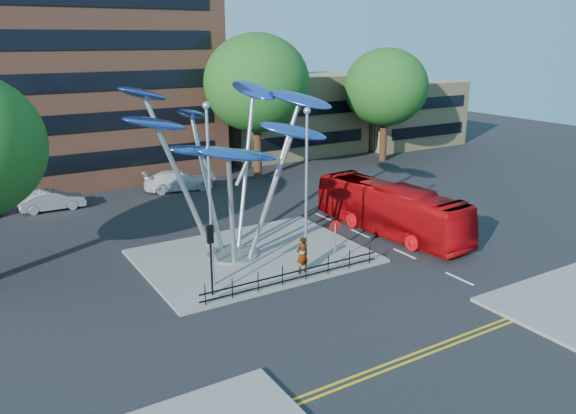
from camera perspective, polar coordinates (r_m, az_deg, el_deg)
ground at (r=27.02m, az=4.41°, el=-8.74°), size 120.00×120.00×0.00m
traffic_island at (r=31.18m, az=-3.56°, el=-4.97°), size 12.00×9.00×0.15m
double_yellow_near at (r=23.02m, az=13.42°, el=-14.02°), size 40.00×0.12×0.01m
double_yellow_far at (r=22.84m, az=13.96°, el=-14.33°), size 40.00×0.12×0.01m
low_building_near at (r=58.74m, az=0.06°, el=9.34°), size 15.00×8.00×8.00m
low_building_far at (r=65.66m, az=11.62°, el=9.35°), size 12.00×8.00×7.00m
tree_right at (r=47.45m, az=-3.20°, el=12.43°), size 8.80×8.80×12.11m
tree_far at (r=55.53m, az=9.91°, el=11.88°), size 8.00×8.00×10.81m
leaf_sculpture at (r=29.49m, az=-6.27°, el=7.42°), size 12.72×9.54×9.51m
street_lamp_left at (r=25.97m, az=-8.00°, el=2.67°), size 0.36×0.36×8.80m
street_lamp_right at (r=27.91m, az=1.88°, el=3.26°), size 0.36×0.36×8.30m
traffic_light_island at (r=25.72m, az=-7.88°, el=-3.87°), size 0.28×0.18×3.42m
no_entry_sign_island at (r=29.29m, az=4.80°, el=-2.83°), size 0.60×0.10×2.45m
pedestrian_railing_front at (r=27.56m, az=0.66°, el=-6.89°), size 10.00×0.06×1.00m
red_bus at (r=34.99m, az=10.36°, el=-0.22°), size 3.38×11.27×3.10m
pedestrian at (r=28.44m, az=1.45°, el=-4.90°), size 0.72×0.49×1.92m
parked_car_mid at (r=42.68m, az=-22.85°, el=0.64°), size 4.41×1.67×1.43m
parked_car_right at (r=45.39m, az=-11.06°, el=2.66°), size 5.68×3.06×1.57m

